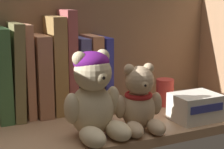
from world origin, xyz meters
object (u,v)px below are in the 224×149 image
book_9 (53,64)px  small_product_box (195,107)px  book_12 (89,70)px  book_13 (99,70)px  pillar_candle (165,92)px  book_10 (66,60)px  book_11 (77,72)px  teddy_bear_larger (94,97)px  teddy_bear_smaller (140,102)px  book_8 (38,74)px  book_5 (0,73)px  book_7 (25,69)px  book_6 (14,70)px

book_9 → small_product_box: book_9 is taller
book_9 → book_12: (9.26, 0.00, -2.38)cm
book_13 → pillar_candle: size_ratio=2.60×
book_10 → book_13: bearing=0.0°
book_11 → teddy_bear_larger: bearing=-101.5°
book_10 → teddy_bear_smaller: (8.68, -21.07, -6.19)cm
book_8 → book_10: book_10 is taller
teddy_bear_larger → small_product_box: (24.27, -0.67, -5.13)cm
pillar_candle → small_product_box: (-0.33, -12.65, -0.38)cm
book_8 → small_product_box: bearing=-35.1°
book_5 → book_9: (12.40, -0.00, 1.11)cm
book_12 → teddy_bear_smaller: 21.46cm
book_5 → book_11: book_5 is taller
book_5 → book_9: bearing=-0.0°
book_10 → book_13: size_ratio=1.38×
book_11 → book_12: bearing=0.0°
teddy_bear_smaller → book_5: bearing=139.1°
book_11 → book_12: size_ratio=0.98×
book_7 → pillar_candle: size_ratio=3.14×
book_5 → book_10: (15.61, -0.00, 1.82)cm
book_5 → teddy_bear_smaller: (24.30, -21.07, -4.37)cm
teddy_bear_larger → teddy_bear_smaller: bearing=-4.1°
book_9 → book_13: bearing=0.0°
book_12 → book_13: 2.85cm
book_7 → book_13: size_ratio=1.21×
book_10 → book_12: book_10 is taller
book_5 → book_6: bearing=-0.0°
book_8 → book_13: bearing=0.0°
book_6 → teddy_bear_smaller: 30.26cm
book_8 → book_10: size_ratio=0.77×
book_9 → teddy_bear_larger: book_9 is taller
book_7 → pillar_candle: bearing=-14.1°
pillar_candle → book_8: bearing=164.5°
book_5 → teddy_bear_smaller: book_5 is taller
teddy_bear_smaller → teddy_bear_larger: bearing=175.9°
small_product_box → book_6: bearing=149.4°
book_5 → book_11: bearing=-0.0°
book_6 → book_10: size_ratio=0.89×
book_12 → book_8: bearing=180.0°
pillar_candle → book_13: bearing=150.0°
book_13 → teddy_bear_smaller: book_13 is taller
teddy_bear_smaller → book_12: bearing=97.1°
book_7 → book_11: book_7 is taller
book_8 → small_product_box: (29.95, -21.02, -6.34)cm
small_product_box → book_12: bearing=129.0°
book_9 → book_11: book_9 is taller
book_5 → book_13: book_5 is taller
book_11 → book_12: book_12 is taller
book_8 → book_13: size_ratio=1.06×
book_9 → pillar_candle: size_ratio=3.37×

